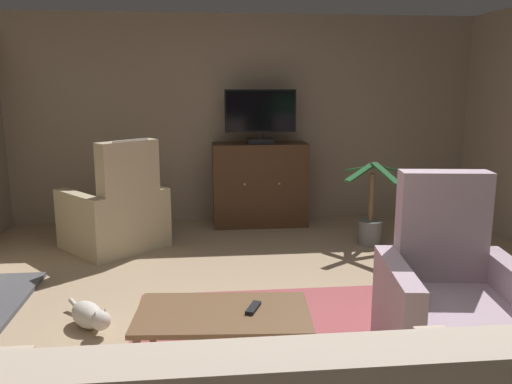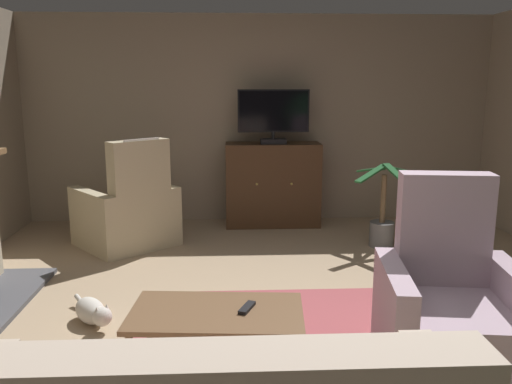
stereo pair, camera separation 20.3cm
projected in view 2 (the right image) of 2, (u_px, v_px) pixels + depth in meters
ground_plane at (284, 346)px, 3.60m from camera, size 6.47×7.39×0.04m
wall_back at (258, 120)px, 6.70m from camera, size 6.47×0.10×2.59m
rug_central at (296, 337)px, 3.68m from camera, size 2.33×1.71×0.01m
tv_cabinet at (273, 186)px, 6.53m from camera, size 1.16×0.47×1.03m
television at (273, 115)px, 6.30m from camera, size 0.86×0.20×0.65m
coffee_table at (217, 318)px, 3.13m from camera, size 1.07×0.66×0.43m
tv_remote at (247, 308)px, 3.13m from camera, size 0.11×0.18×0.02m
armchair_angled_to_table at (128, 214)px, 5.70m from camera, size 1.24×1.24×1.20m
armchair_beside_cabinet at (450, 312)px, 3.24m from camera, size 0.95×0.94×1.19m
potted_plant_on_hearth_side at (382, 223)px, 5.70m from camera, size 0.82×0.88×0.92m
cat at (92, 312)px, 3.88m from camera, size 0.41×0.57×0.21m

